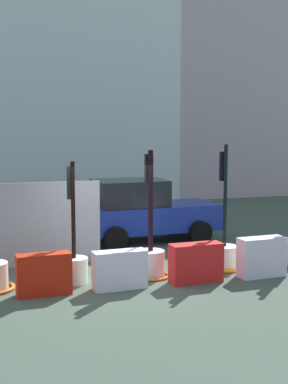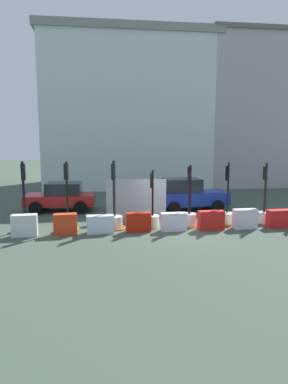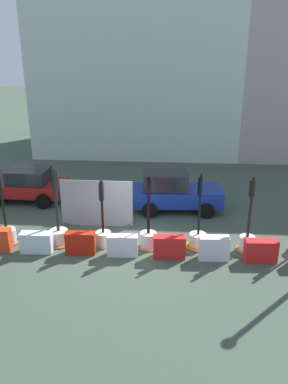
% 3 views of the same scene
% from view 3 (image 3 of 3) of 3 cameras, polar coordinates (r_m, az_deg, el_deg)
% --- Properties ---
extents(ground_plane, '(120.00, 120.00, 0.00)m').
position_cam_3_polar(ground_plane, '(15.06, -2.46, -7.69)').
color(ground_plane, '#404F42').
extents(traffic_light_1, '(0.93, 0.93, 3.03)m').
position_cam_3_polar(traffic_light_1, '(15.92, -19.57, -5.39)').
color(traffic_light_1, beige).
rests_on(traffic_light_1, ground_plane).
extents(traffic_light_2, '(0.99, 0.99, 3.05)m').
position_cam_3_polar(traffic_light_2, '(15.25, -12.45, -5.75)').
color(traffic_light_2, silver).
rests_on(traffic_light_2, ground_plane).
extents(traffic_light_3, '(0.59, 0.59, 2.61)m').
position_cam_3_polar(traffic_light_3, '(14.84, -6.03, -6.02)').
color(traffic_light_3, silver).
rests_on(traffic_light_3, ground_plane).
extents(traffic_light_4, '(0.87, 0.87, 2.83)m').
position_cam_3_polar(traffic_light_4, '(14.64, 0.64, -6.34)').
color(traffic_light_4, silver).
rests_on(traffic_light_4, ground_plane).
extents(traffic_light_5, '(0.91, 0.91, 2.93)m').
position_cam_3_polar(traffic_light_5, '(14.82, 7.94, -6.62)').
color(traffic_light_5, silver).
rests_on(traffic_light_5, ground_plane).
extents(traffic_light_6, '(0.79, 0.79, 2.90)m').
position_cam_3_polar(traffic_light_6, '(14.93, 14.96, -6.41)').
color(traffic_light_6, silver).
rests_on(traffic_light_6, ground_plane).
extents(construction_barrier_2, '(1.18, 0.52, 0.77)m').
position_cam_3_polar(construction_barrier_2, '(14.91, -15.52, -7.15)').
color(construction_barrier_2, silver).
rests_on(construction_barrier_2, ground_plane).
extents(construction_barrier_3, '(1.10, 0.42, 0.84)m').
position_cam_3_polar(construction_barrier_3, '(14.43, -9.33, -7.42)').
color(construction_barrier_3, red).
rests_on(construction_barrier_3, ground_plane).
extents(construction_barrier_4, '(1.12, 0.43, 0.80)m').
position_cam_3_polar(construction_barrier_4, '(14.15, -3.18, -7.86)').
color(construction_barrier_4, white).
rests_on(construction_barrier_4, ground_plane).
extents(construction_barrier_5, '(1.16, 0.46, 0.85)m').
position_cam_3_polar(construction_barrier_5, '(14.01, 3.74, -8.07)').
color(construction_barrier_5, red).
rests_on(construction_barrier_5, ground_plane).
extents(construction_barrier_6, '(1.09, 0.47, 0.88)m').
position_cam_3_polar(construction_barrier_6, '(14.09, 10.24, -8.12)').
color(construction_barrier_6, silver).
rests_on(construction_barrier_6, ground_plane).
extents(construction_barrier_7, '(1.15, 0.48, 0.81)m').
position_cam_3_polar(construction_barrier_7, '(14.37, 16.80, -8.29)').
color(construction_barrier_7, red).
rests_on(construction_barrier_7, ground_plane).
extents(car_blue_estate, '(4.14, 2.19, 1.81)m').
position_cam_3_polar(car_blue_estate, '(17.79, 4.41, -0.01)').
color(car_blue_estate, navy).
rests_on(car_blue_estate, ground_plane).
extents(car_red_compact, '(3.88, 2.26, 1.60)m').
position_cam_3_polar(car_red_compact, '(19.78, -16.86, 1.07)').
color(car_red_compact, maroon).
rests_on(car_red_compact, ground_plane).
extents(building_main_facade, '(14.42, 8.95, 12.70)m').
position_cam_3_polar(building_main_facade, '(28.88, -0.52, 19.17)').
color(building_main_facade, silver).
rests_on(building_main_facade, ground_plane).
extents(site_fence_panel, '(3.01, 0.50, 2.02)m').
position_cam_3_polar(site_fence_panel, '(16.27, -6.97, -1.88)').
color(site_fence_panel, '#93969E').
rests_on(site_fence_panel, ground_plane).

